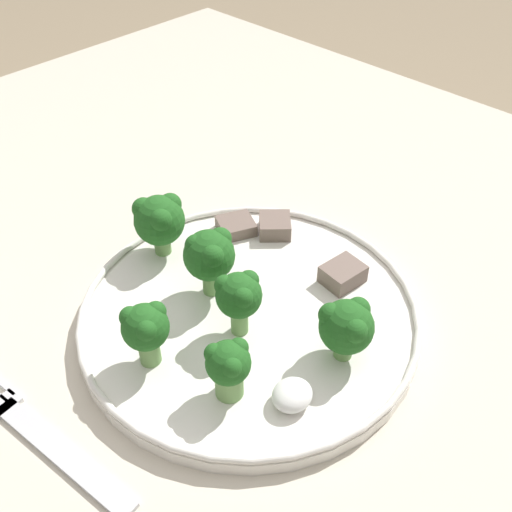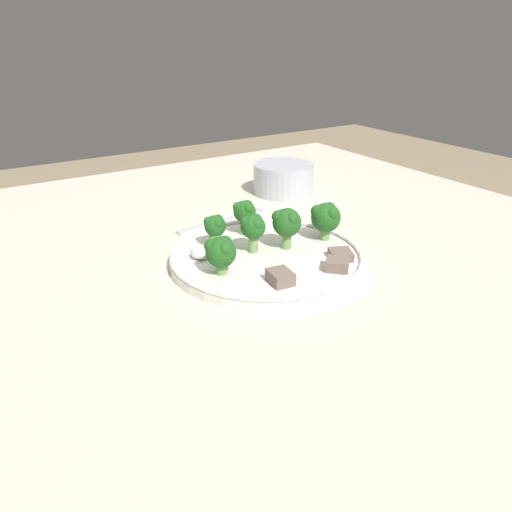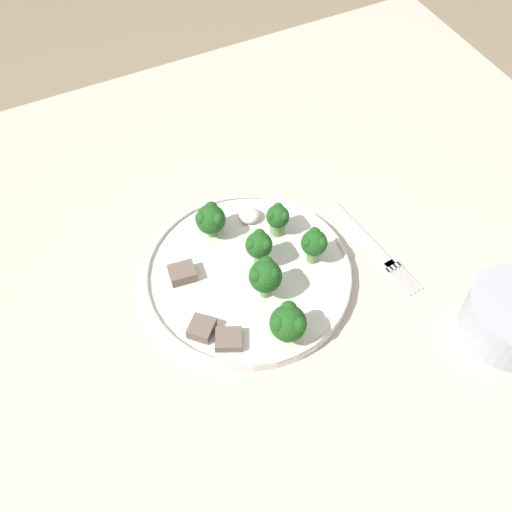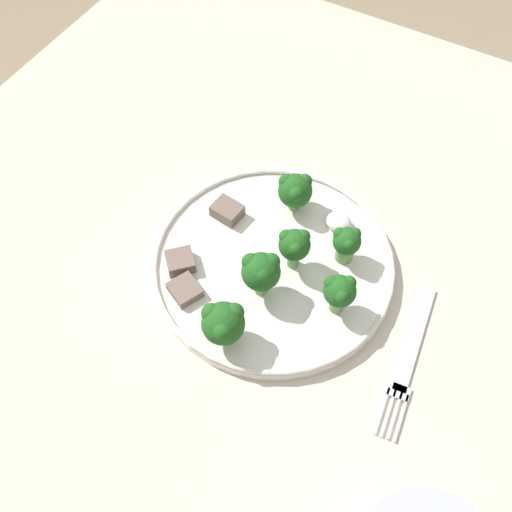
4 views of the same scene
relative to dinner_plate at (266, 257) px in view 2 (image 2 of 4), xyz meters
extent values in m
cube|color=beige|center=(-0.06, 0.05, -0.02)|extent=(1.12, 1.10, 0.03)
cylinder|color=brown|center=(-0.56, 0.54, -0.41)|extent=(0.06, 0.06, 0.75)
cylinder|color=white|center=(0.00, 0.00, 0.00)|extent=(0.28, 0.28, 0.01)
torus|color=white|center=(0.00, 0.00, 0.01)|extent=(0.28, 0.28, 0.01)
cube|color=silver|center=(-0.18, 0.00, -0.01)|extent=(0.03, 0.14, 0.00)
cube|color=silver|center=(-0.19, 0.07, -0.01)|extent=(0.03, 0.02, 0.00)
cube|color=silver|center=(-0.18, 0.10, -0.01)|extent=(0.01, 0.05, 0.00)
cube|color=silver|center=(-0.19, 0.10, -0.01)|extent=(0.01, 0.05, 0.00)
cube|color=silver|center=(-0.19, 0.10, -0.01)|extent=(0.01, 0.05, 0.00)
cube|color=silver|center=(-0.20, 0.10, -0.01)|extent=(0.01, 0.05, 0.00)
cylinder|color=#B7BCC6|center=(-0.27, 0.22, 0.02)|extent=(0.12, 0.12, 0.06)
cylinder|color=white|center=(-0.27, 0.22, 0.02)|extent=(0.10, 0.10, 0.05)
cylinder|color=#709E56|center=(-0.02, -0.01, 0.02)|extent=(0.01, 0.01, 0.03)
sphere|color=#215B1E|center=(-0.02, -0.01, 0.04)|extent=(0.04, 0.04, 0.04)
sphere|color=#215B1E|center=(-0.01, -0.01, 0.05)|extent=(0.02, 0.02, 0.02)
sphere|color=#215B1E|center=(-0.03, 0.00, 0.05)|extent=(0.02, 0.02, 0.02)
sphere|color=#215B1E|center=(-0.03, -0.02, 0.05)|extent=(0.02, 0.02, 0.02)
cylinder|color=#709E56|center=(-0.07, -0.05, 0.01)|extent=(0.02, 0.02, 0.02)
sphere|color=#215B1E|center=(-0.07, -0.05, 0.04)|extent=(0.03, 0.03, 0.03)
sphere|color=#215B1E|center=(-0.06, -0.05, 0.04)|extent=(0.01, 0.01, 0.01)
sphere|color=#215B1E|center=(-0.07, -0.04, 0.04)|extent=(0.01, 0.01, 0.01)
sphere|color=#215B1E|center=(-0.07, -0.06, 0.04)|extent=(0.01, 0.01, 0.01)
cylinder|color=#709E56|center=(0.02, -0.08, 0.01)|extent=(0.01, 0.01, 0.02)
sphere|color=#215B1E|center=(0.02, -0.08, 0.03)|extent=(0.04, 0.04, 0.04)
sphere|color=#215B1E|center=(0.03, -0.08, 0.04)|extent=(0.02, 0.02, 0.02)
sphere|color=#215B1E|center=(0.01, -0.07, 0.04)|extent=(0.02, 0.02, 0.02)
sphere|color=#215B1E|center=(0.01, -0.10, 0.04)|extent=(0.02, 0.02, 0.02)
cylinder|color=#709E56|center=(0.00, 0.11, 0.01)|extent=(0.02, 0.02, 0.02)
sphere|color=#215B1E|center=(0.00, 0.11, 0.04)|extent=(0.05, 0.05, 0.05)
sphere|color=#215B1E|center=(0.01, 0.11, 0.05)|extent=(0.02, 0.02, 0.02)
sphere|color=#215B1E|center=(-0.01, 0.12, 0.05)|extent=(0.02, 0.02, 0.02)
sphere|color=#215B1E|center=(-0.01, 0.10, 0.05)|extent=(0.02, 0.02, 0.02)
cylinder|color=#709E56|center=(-0.09, 0.02, 0.02)|extent=(0.02, 0.02, 0.02)
sphere|color=#215B1E|center=(-0.09, 0.02, 0.04)|extent=(0.04, 0.04, 0.04)
sphere|color=#215B1E|center=(-0.08, 0.02, 0.05)|extent=(0.02, 0.02, 0.02)
sphere|color=#215B1E|center=(-0.10, 0.03, 0.05)|extent=(0.02, 0.02, 0.02)
sphere|color=#215B1E|center=(-0.10, 0.01, 0.05)|extent=(0.02, 0.02, 0.02)
cylinder|color=#709E56|center=(-0.01, 0.04, 0.02)|extent=(0.01, 0.01, 0.03)
sphere|color=#215B1E|center=(-0.01, 0.04, 0.04)|extent=(0.04, 0.04, 0.04)
sphere|color=#215B1E|center=(0.01, 0.04, 0.05)|extent=(0.02, 0.02, 0.02)
sphere|color=#215B1E|center=(-0.01, 0.05, 0.05)|extent=(0.02, 0.02, 0.02)
sphere|color=#215B1E|center=(-0.01, 0.03, 0.05)|extent=(0.02, 0.02, 0.02)
cube|color=#756056|center=(0.09, 0.06, 0.01)|extent=(0.04, 0.04, 0.02)
cube|color=#756056|center=(0.08, -0.03, 0.01)|extent=(0.04, 0.03, 0.02)
cube|color=#756056|center=(0.07, 0.08, 0.01)|extent=(0.04, 0.04, 0.01)
ellipsoid|color=white|center=(-0.04, -0.09, 0.01)|extent=(0.03, 0.03, 0.02)
camera|label=1|loc=(-0.25, -0.25, 0.37)|focal=42.00mm
camera|label=2|loc=(0.55, -0.37, 0.31)|focal=35.00mm
camera|label=3|loc=(0.20, 0.42, 0.67)|focal=42.00mm
camera|label=4|loc=(-0.17, 0.34, 0.60)|focal=42.00mm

